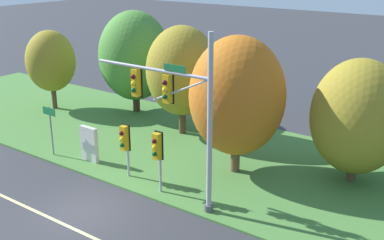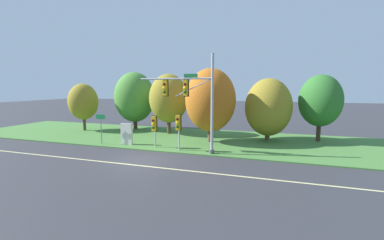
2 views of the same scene
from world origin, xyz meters
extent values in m
plane|color=#333338|center=(0.00, 0.00, 0.00)|extent=(160.00, 160.00, 0.00)
cube|color=beige|center=(0.00, -1.20, 0.00)|extent=(36.00, 0.16, 0.01)
cube|color=#477A38|center=(0.00, 8.25, 0.05)|extent=(48.00, 11.50, 0.10)
cylinder|color=#9EA0A5|center=(4.53, 3.04, 3.93)|extent=(0.22, 0.22, 7.65)
cylinder|color=#4C4C51|center=(4.53, 3.04, 0.25)|extent=(0.40, 0.40, 0.30)
cylinder|color=#9EA0A5|center=(1.51, 3.04, 5.90)|extent=(6.05, 0.14, 0.14)
cylinder|color=#9EA0A5|center=(3.02, 3.04, 5.20)|extent=(3.06, 0.08, 1.47)
cube|color=gold|center=(2.38, 3.04, 5.17)|extent=(0.34, 0.28, 1.22)
cube|color=black|center=(2.38, 3.20, 5.17)|extent=(0.46, 0.04, 1.34)
sphere|color=#4C0C0C|center=(2.38, 2.86, 5.47)|extent=(0.22, 0.22, 0.22)
sphere|color=yellow|center=(2.38, 2.86, 5.17)|extent=(0.22, 0.22, 0.22)
sphere|color=#0C4219|center=(2.38, 2.86, 4.87)|extent=(0.22, 0.22, 0.22)
cube|color=gold|center=(0.63, 3.04, 5.17)|extent=(0.34, 0.28, 1.22)
cube|color=black|center=(0.63, 3.20, 5.17)|extent=(0.46, 0.04, 1.34)
sphere|color=#4C0C0C|center=(0.63, 2.86, 5.47)|extent=(0.22, 0.22, 0.22)
sphere|color=yellow|center=(0.63, 2.86, 5.17)|extent=(0.22, 0.22, 0.22)
sphere|color=#0C4219|center=(0.63, 2.86, 4.87)|extent=(0.22, 0.22, 0.22)
cube|color=#196B33|center=(2.82, 2.99, 6.12)|extent=(1.10, 0.04, 0.28)
cylinder|color=#9EA0A5|center=(1.72, 3.24, 1.54)|extent=(0.12, 0.12, 2.88)
cube|color=gold|center=(1.72, 3.04, 2.42)|extent=(0.34, 0.28, 1.22)
cube|color=black|center=(1.72, 3.20, 2.42)|extent=(0.46, 0.04, 1.34)
sphere|color=#4C0C0C|center=(1.72, 2.86, 2.72)|extent=(0.22, 0.22, 0.22)
sphere|color=yellow|center=(1.72, 2.86, 2.42)|extent=(0.22, 0.22, 0.22)
sphere|color=#0C4219|center=(1.72, 2.86, 2.12)|extent=(0.22, 0.22, 0.22)
cylinder|color=#9EA0A5|center=(-0.61, 3.61, 1.41)|extent=(0.12, 0.12, 2.62)
cube|color=gold|center=(-0.61, 3.41, 2.16)|extent=(0.34, 0.28, 1.22)
cube|color=black|center=(-0.61, 3.57, 2.16)|extent=(0.46, 0.04, 1.34)
sphere|color=#4C0C0C|center=(-0.61, 3.23, 2.46)|extent=(0.22, 0.22, 0.22)
sphere|color=yellow|center=(-0.61, 3.23, 2.16)|extent=(0.22, 0.22, 0.22)
sphere|color=#0C4219|center=(-0.61, 3.23, 1.86)|extent=(0.22, 0.22, 0.22)
cylinder|color=slate|center=(-5.79, 3.19, 1.48)|extent=(0.08, 0.08, 2.75)
cube|color=#197238|center=(-5.79, 3.16, 2.60)|extent=(0.97, 0.03, 0.42)
cylinder|color=#4C3823|center=(-12.48, 8.79, 1.34)|extent=(0.34, 0.34, 2.49)
ellipsoid|color=olive|center=(-12.48, 8.79, 3.52)|extent=(3.40, 3.40, 4.25)
cylinder|color=#423021|center=(-7.30, 11.70, 1.39)|extent=(0.49, 0.49, 2.58)
ellipsoid|color=#478433|center=(-7.30, 11.70, 4.01)|extent=(4.86, 4.86, 6.08)
cylinder|color=#4C3823|center=(-2.08, 10.04, 1.46)|extent=(0.43, 0.43, 2.73)
ellipsoid|color=olive|center=(-2.08, 10.04, 4.01)|extent=(4.27, 4.27, 5.34)
cylinder|color=brown|center=(3.36, 7.20, 1.43)|extent=(0.47, 0.47, 2.66)
ellipsoid|color=#B76019|center=(3.36, 7.20, 4.04)|extent=(4.69, 4.69, 5.86)
cylinder|color=brown|center=(8.48, 9.63, 1.10)|extent=(0.44, 0.44, 2.00)
ellipsoid|color=olive|center=(8.48, 9.63, 3.32)|extent=(4.42, 4.42, 5.53)
cube|color=beige|center=(-3.54, 3.79, 1.05)|extent=(1.10, 0.24, 1.90)
cube|color=#4C4C51|center=(-3.94, 3.79, 0.15)|extent=(0.10, 0.20, 0.10)
cube|color=#4C4C51|center=(-3.14, 3.79, 0.15)|extent=(0.10, 0.20, 0.10)
camera|label=1|loc=(14.52, -12.19, 10.50)|focal=45.00mm
camera|label=2|loc=(9.12, -16.01, 5.27)|focal=24.00mm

